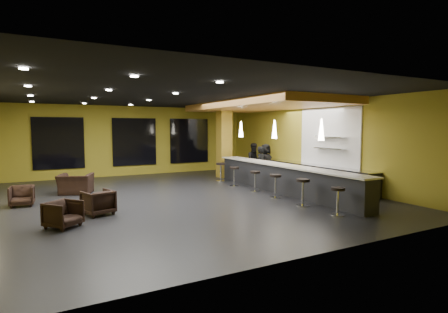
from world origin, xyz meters
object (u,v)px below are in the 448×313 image
column (224,141)px  bar_stool_0 (338,198)px  bar_stool_1 (303,189)px  staff_b (255,161)px  armchair_d (76,184)px  prep_counter (313,176)px  armchair_b (98,202)px  staff_c (266,162)px  bar_counter (282,179)px  bar_stool_5 (221,170)px  staff_a (261,165)px  bar_stool_3 (255,179)px  bar_stool_4 (234,174)px  pendant_1 (274,129)px  pendant_2 (241,129)px  pendant_0 (321,130)px  bar_stool_2 (275,183)px  armchair_c (22,196)px  armchair_a (63,214)px

column → bar_stool_0: column is taller
bar_stool_1 → staff_b: bearing=71.3°
staff_b → armchair_d: (-7.91, -0.23, -0.48)m
prep_counter → armchair_d: (-8.83, 2.81, -0.07)m
prep_counter → bar_stool_0: (-2.77, -4.00, 0.07)m
column → armchair_b: 8.32m
column → armchair_d: 7.09m
staff_c → armchair_b: size_ratio=2.22×
bar_counter → bar_stool_5: (-0.79, 3.43, 0.04)m
prep_counter → staff_a: (-1.36, 1.80, 0.37)m
bar_stool_3 → bar_stool_4: bearing=94.5°
bar_stool_3 → staff_a: bearing=49.8°
staff_c → bar_stool_1: staff_c is taller
pendant_1 → column: bearing=90.0°
pendant_2 → bar_stool_4: 2.27m
pendant_2 → staff_c: (1.22, -0.17, -1.51)m
pendant_0 → bar_stool_2: bearing=123.5°
prep_counter → bar_stool_1: size_ratio=7.13×
armchair_b → armchair_c: (-1.92, 2.22, -0.03)m
armchair_a → armchair_c: (-0.98, 3.14, -0.01)m
staff_b → armchair_d: bearing=-163.4°
staff_c → bar_stool_0: 6.65m
column → bar_stool_5: bearing=-124.2°
bar_counter → bar_stool_4: (-0.90, 2.01, 0.01)m
column → prep_counter: bearing=-64.0°
armchair_d → column: bearing=-148.2°
armchair_a → armchair_d: size_ratio=0.64×
armchair_c → bar_stool_3: 7.80m
bar_stool_0 → armchair_c: bearing=145.0°
pendant_0 → staff_c: size_ratio=0.42×
bar_stool_1 → bar_stool_5: bearing=89.5°
staff_c → bar_stool_5: staff_c is taller
armchair_d → bar_stool_0: (6.06, -6.81, 0.14)m
bar_stool_4 → bar_stool_5: size_ratio=0.95×
armchair_b → bar_stool_1: size_ratio=0.89×
armchair_b → staff_a: bearing=-178.2°
staff_b → armchair_d: size_ratio=1.51×
armchair_a → prep_counter: bearing=-30.0°
bar_stool_1 → bar_counter: bearing=68.6°
bar_stool_0 → prep_counter: bearing=55.3°
bar_stool_1 → pendant_0: bearing=10.0°
bar_stool_1 → staff_a: bearing=71.6°
prep_counter → bar_stool_2: prep_counter is taller
pendant_0 → armchair_c: pendant_0 is taller
bar_stool_5 → column: bearing=55.8°
bar_stool_5 → pendant_1: bearing=-74.9°
pendant_2 → bar_stool_0: size_ratio=0.90×
pendant_0 → column: bearing=90.0°
armchair_b → bar_stool_2: 5.75m
pendant_0 → armchair_a: pendant_0 is taller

